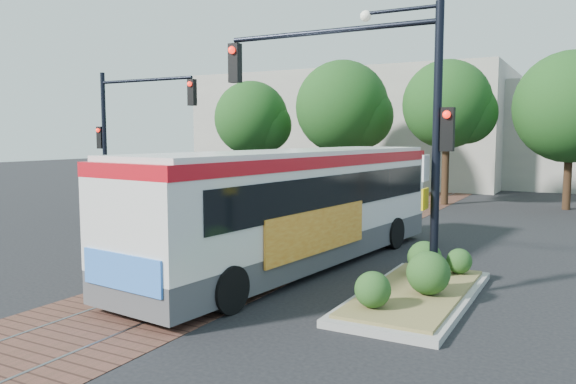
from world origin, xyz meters
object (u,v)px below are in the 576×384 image
signal_pole_left (125,126)px  city_bus (299,202)px  officer (99,198)px  parked_car (269,194)px  signal_pole_main (380,105)px  traffic_island (419,284)px

signal_pole_left → city_bus: bearing=-19.5°
officer → parked_car: (4.68, 6.47, -0.16)m
city_bus → officer: size_ratio=7.42×
city_bus → signal_pole_main: bearing=-21.6°
signal_pole_main → parked_car: (-9.83, 11.97, -3.53)m
traffic_island → signal_pole_main: signal_pole_main is taller
parked_car → traffic_island: bearing=-148.8°
parked_car → signal_pole_left: bearing=150.9°
signal_pole_main → officer: bearing=159.2°
traffic_island → parked_car: 16.18m
parked_car → signal_pole_main: bearing=-151.2°
traffic_island → officer: (-15.47, 5.59, 0.47)m
city_bus → officer: city_bus is taller
traffic_island → signal_pole_left: signal_pole_left is taller
city_bus → traffic_island: 4.21m
traffic_island → officer: bearing=160.1°
signal_pole_main → parked_car: 15.88m
city_bus → parked_car: city_bus is taller
city_bus → parked_car: size_ratio=2.71×
signal_pole_main → signal_pole_left: (-12.23, 4.80, -0.29)m
signal_pole_main → signal_pole_left: size_ratio=1.00×
city_bus → signal_pole_left: (-9.52, 3.37, 2.13)m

